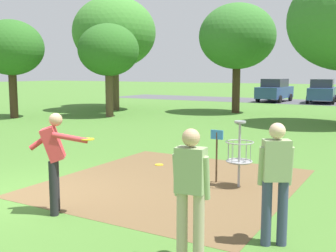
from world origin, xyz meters
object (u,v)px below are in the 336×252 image
object	(u,v)px
frisbee_near_basket	(159,165)
parked_car_leftmost	(275,90)
parked_car_center_left	(322,91)
player_throwing	(191,189)
player_foreground_watching	(276,177)
tree_mid_center	(111,47)
tree_near_right	(11,48)
tree_far_center	(109,50)
player_waiting_left	(54,156)
tree_mid_right	(237,37)
tree_far_left	(114,33)
disc_golf_basket	(237,151)

from	to	relation	value
frisbee_near_basket	parked_car_leftmost	bearing A→B (deg)	98.84
frisbee_near_basket	parked_car_center_left	distance (m)	24.57
player_throwing	parked_car_leftmost	size ratio (longest dim) A/B	0.40
player_foreground_watching	tree_mid_center	size ratio (longest dim) A/B	0.30
frisbee_near_basket	tree_near_right	distance (m)	13.89
parked_car_center_left	player_throwing	bearing A→B (deg)	-83.41
frisbee_near_basket	tree_near_right	bearing A→B (deg)	155.50
player_throwing	tree_far_center	size ratio (longest dim) A/B	0.35
player_foreground_watching	frisbee_near_basket	size ratio (longest dim) A/B	7.75
parked_car_center_left	player_waiting_left	bearing A→B (deg)	-88.91
tree_mid_right	tree_far_left	distance (m)	7.45
player_throwing	parked_car_leftmost	world-z (taller)	parked_car_leftmost
disc_golf_basket	player_throwing	xyz separation A→B (m)	(0.75, -3.60, 0.21)
tree_near_right	tree_mid_center	size ratio (longest dim) A/B	0.88
player_foreground_watching	parked_car_leftmost	bearing A→B (deg)	105.55
parked_car_leftmost	player_waiting_left	bearing A→B (deg)	-81.67
parked_car_leftmost	tree_mid_center	bearing A→B (deg)	-130.09
parked_car_leftmost	parked_car_center_left	size ratio (longest dim) A/B	0.99
tree_far_left	frisbee_near_basket	bearing A→B (deg)	-48.66
player_throwing	tree_near_right	bearing A→B (deg)	146.85
tree_mid_center	parked_car_leftmost	size ratio (longest dim) A/B	1.33
player_foreground_watching	tree_mid_right	xyz separation A→B (m)	(-7.12, 17.36, 3.43)
frisbee_near_basket	tree_mid_right	xyz separation A→B (m)	(-3.20, 13.96, 4.38)
player_waiting_left	tree_far_left	distance (m)	19.31
tree_mid_center	parked_car_center_left	world-z (taller)	tree_mid_center
player_throwing	tree_far_center	xyz separation A→B (m)	(-11.47, 13.04, 2.54)
player_foreground_watching	player_throwing	size ratio (longest dim) A/B	1.00
frisbee_near_basket	tree_near_right	size ratio (longest dim) A/B	0.04
frisbee_near_basket	tree_far_center	world-z (taller)	tree_far_center
player_foreground_watching	tree_mid_right	size ratio (longest dim) A/B	0.27
disc_golf_basket	parked_car_center_left	bearing A→B (deg)	95.85
player_foreground_watching	tree_near_right	distance (m)	18.64
player_waiting_left	tree_mid_right	xyz separation A→B (m)	(-3.56, 17.93, 3.41)
player_foreground_watching	parked_car_leftmost	xyz separation A→B (m)	(-7.69, 27.64, -0.05)
player_waiting_left	frisbee_near_basket	world-z (taller)	player_waiting_left
frisbee_near_basket	tree_mid_center	xyz separation A→B (m)	(-12.35, 14.04, 4.10)
tree_mid_right	tree_far_center	bearing A→B (deg)	-133.30
disc_golf_basket	tree_mid_center	size ratio (longest dim) A/B	0.24
player_throwing	disc_golf_basket	bearing A→B (deg)	101.76
disc_golf_basket	tree_far_center	bearing A→B (deg)	138.63
tree_far_center	tree_mid_center	bearing A→B (deg)	126.53
player_waiting_left	parked_car_leftmost	world-z (taller)	parked_car_leftmost
player_foreground_watching	frisbee_near_basket	xyz separation A→B (m)	(-3.92, 3.40, -0.96)
parked_car_leftmost	parked_car_center_left	distance (m)	3.60
player_throwing	parked_car_leftmost	xyz separation A→B (m)	(-6.94, 28.71, -0.05)
player_waiting_left	player_foreground_watching	bearing A→B (deg)	9.00
tree_near_right	parked_car_center_left	size ratio (longest dim) A/B	1.16
player_waiting_left	tree_far_left	bearing A→B (deg)	124.21
tree_near_right	parked_car_center_left	xyz separation A→B (m)	(12.03, 18.99, -2.67)
player_foreground_watching	player_throwing	bearing A→B (deg)	-124.65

